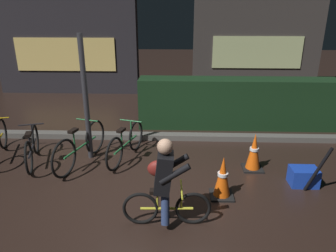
{
  "coord_description": "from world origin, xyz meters",
  "views": [
    {
      "loc": [
        0.39,
        -4.34,
        2.72
      ],
      "look_at": [
        0.2,
        0.6,
        0.9
      ],
      "focal_mm": 33.36,
      "sensor_mm": 36.0,
      "label": 1
    }
  ],
  "objects": [
    {
      "name": "traffic_cone_far",
      "position": [
        1.74,
        0.82,
        0.34
      ],
      "size": [
        0.36,
        0.36,
        0.7
      ],
      "color": "black",
      "rests_on": "ground"
    },
    {
      "name": "parked_bike_center_right",
      "position": [
        -0.63,
        1.14,
        0.33
      ],
      "size": [
        0.54,
        1.51,
        0.72
      ],
      "rotation": [
        0.0,
        0.0,
        1.28
      ],
      "color": "black",
      "rests_on": "ground"
    },
    {
      "name": "closed_umbrella",
      "position": [
        2.55,
        0.05,
        0.41
      ],
      "size": [
        0.3,
        0.21,
        0.82
      ],
      "primitive_type": "cylinder",
      "rotation": [
        0.0,
        0.33,
        5.72
      ],
      "color": "black",
      "rests_on": "ground"
    },
    {
      "name": "street_post",
      "position": [
        -1.36,
        1.2,
        1.19
      ],
      "size": [
        0.1,
        0.1,
        2.37
      ],
      "primitive_type": "cylinder",
      "color": "#2D2D33",
      "rests_on": "ground"
    },
    {
      "name": "blue_crate",
      "position": [
        2.46,
        0.3,
        0.15
      ],
      "size": [
        0.44,
        0.32,
        0.3
      ],
      "primitive_type": "cube",
      "rotation": [
        0.0,
        0.0,
        0.0
      ],
      "color": "#193DB7",
      "rests_on": "ground"
    },
    {
      "name": "storefront_left",
      "position": [
        -3.5,
        6.5,
        1.92
      ],
      "size": [
        4.85,
        0.54,
        3.87
      ],
      "color": "#262328",
      "rests_on": "ground"
    },
    {
      "name": "cyclist",
      "position": [
        0.21,
        -0.78,
        0.63
      ],
      "size": [
        1.19,
        0.5,
        1.25
      ],
      "rotation": [
        0.0,
        0.0,
        0.04
      ],
      "color": "black",
      "rests_on": "ground"
    },
    {
      "name": "sidewalk_curb",
      "position": [
        0.0,
        2.2,
        0.06
      ],
      "size": [
        12.0,
        0.24,
        0.12
      ],
      "primitive_type": "cube",
      "color": "#56544F",
      "rests_on": "ground"
    },
    {
      "name": "traffic_cone_near",
      "position": [
        1.07,
        -0.1,
        0.33
      ],
      "size": [
        0.36,
        0.36,
        0.68
      ],
      "color": "black",
      "rests_on": "ground"
    },
    {
      "name": "ground_plane",
      "position": [
        0.0,
        0.0,
        0.0
      ],
      "size": [
        40.0,
        40.0,
        0.0
      ],
      "primitive_type": "plane",
      "color": "black"
    },
    {
      "name": "parked_bike_left_mid",
      "position": [
        -2.38,
        0.93,
        0.32
      ],
      "size": [
        0.54,
        1.46,
        0.7
      ],
      "rotation": [
        0.0,
        0.0,
        1.87
      ],
      "color": "black",
      "rests_on": "ground"
    },
    {
      "name": "parked_bike_center_left",
      "position": [
        -1.44,
        0.92,
        0.36
      ],
      "size": [
        0.56,
        1.67,
        0.79
      ],
      "rotation": [
        0.0,
        0.0,
        1.3
      ],
      "color": "black",
      "rests_on": "ground"
    },
    {
      "name": "storefront_right",
      "position": [
        3.08,
        7.2,
        1.95
      ],
      "size": [
        4.45,
        0.54,
        3.91
      ],
      "color": "#383330",
      "rests_on": "ground"
    },
    {
      "name": "hedge_row",
      "position": [
        1.8,
        3.1,
        0.6
      ],
      "size": [
        4.8,
        0.7,
        1.21
      ],
      "primitive_type": "cube",
      "color": "black",
      "rests_on": "ground"
    }
  ]
}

